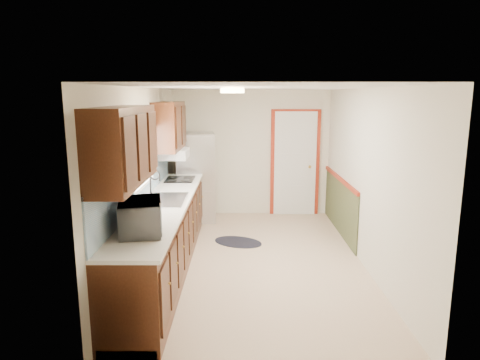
{
  "coord_description": "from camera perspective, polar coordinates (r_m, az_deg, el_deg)",
  "views": [
    {
      "loc": [
        -0.19,
        -5.68,
        2.31
      ],
      "look_at": [
        -0.21,
        0.11,
        1.15
      ],
      "focal_mm": 32.0,
      "sensor_mm": 36.0,
      "label": 1
    }
  ],
  "objects": [
    {
      "name": "ceiling_fixture",
      "position": [
        5.48,
        -1.02,
        11.84
      ],
      "size": [
        0.3,
        0.3,
        0.06
      ],
      "primitive_type": "cylinder",
      "color": "#FFD88C",
      "rests_on": "room_shell"
    },
    {
      "name": "rug",
      "position": [
        6.87,
        -0.26,
        -8.27
      ],
      "size": [
        0.93,
        0.79,
        0.01
      ],
      "primitive_type": "ellipsoid",
      "rotation": [
        0.0,
        0.0,
        -0.43
      ],
      "color": "black",
      "rests_on": "ground"
    },
    {
      "name": "room_shell",
      "position": [
        5.79,
        2.03,
        0.27
      ],
      "size": [
        3.2,
        5.2,
        2.52
      ],
      "color": "#CFB292",
      "rests_on": "ground"
    },
    {
      "name": "refrigerator",
      "position": [
        7.92,
        -5.87,
        0.37
      ],
      "size": [
        0.74,
        0.72,
        1.63
      ],
      "rotation": [
        0.0,
        0.0,
        0.11
      ],
      "color": "#B7B7BC",
      "rests_on": "ground"
    },
    {
      "name": "microwave",
      "position": [
        4.4,
        -13.14,
        -4.33
      ],
      "size": [
        0.46,
        0.66,
        0.41
      ],
      "primitive_type": "imported",
      "rotation": [
        0.0,
        0.0,
        1.79
      ],
      "color": "white",
      "rests_on": "kitchen_run"
    },
    {
      "name": "kitchen_run",
      "position": [
        5.69,
        -10.46,
        -4.15
      ],
      "size": [
        0.63,
        4.0,
        2.2
      ],
      "color": "#37190C",
      "rests_on": "ground"
    },
    {
      "name": "back_wall_trim",
      "position": [
        8.11,
        8.54,
        1.1
      ],
      "size": [
        1.12,
        2.3,
        2.08
      ],
      "color": "maroon",
      "rests_on": "ground"
    },
    {
      "name": "cooktop",
      "position": [
        7.06,
        -7.99,
        0.1
      ],
      "size": [
        0.45,
        0.54,
        0.02
      ],
      "primitive_type": "cube",
      "color": "black",
      "rests_on": "kitchen_run"
    }
  ]
}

